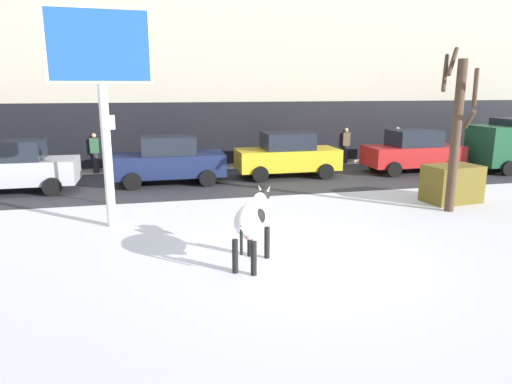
% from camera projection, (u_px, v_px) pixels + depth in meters
% --- Properties ---
extents(ground_plane, '(120.00, 120.00, 0.00)m').
position_uv_depth(ground_plane, '(303.00, 262.00, 9.79)').
color(ground_plane, white).
extents(road_strip, '(60.00, 5.60, 0.01)m').
position_uv_depth(road_strip, '(232.00, 181.00, 18.18)').
color(road_strip, '#333338').
rests_on(road_strip, ground).
extents(building_facade, '(44.00, 6.10, 13.00)m').
position_uv_depth(building_facade, '(208.00, 28.00, 22.61)').
color(building_facade, '#BCB29E').
rests_on(building_facade, ground).
extents(cow_holstein, '(1.30, 1.85, 1.54)m').
position_uv_depth(cow_holstein, '(253.00, 219.00, 9.45)').
color(cow_holstein, silver).
rests_on(cow_holstein, ground).
extents(billboard, '(2.53, 0.33, 5.56)m').
position_uv_depth(billboard, '(100.00, 60.00, 11.36)').
color(billboard, silver).
rests_on(billboard, ground).
extents(car_silver_sedan, '(4.20, 1.99, 1.84)m').
position_uv_depth(car_silver_sedan, '(14.00, 167.00, 16.08)').
color(car_silver_sedan, '#B7BABF').
rests_on(car_silver_sedan, ground).
extents(car_navy_sedan, '(4.20, 1.99, 1.84)m').
position_uv_depth(car_navy_sedan, '(169.00, 160.00, 17.56)').
color(car_navy_sedan, '#19234C').
rests_on(car_navy_sedan, ground).
extents(car_yellow_sedan, '(4.20, 1.99, 1.84)m').
position_uv_depth(car_yellow_sedan, '(287.00, 155.00, 18.93)').
color(car_yellow_sedan, gold).
rests_on(car_yellow_sedan, ground).
extents(car_red_sedan, '(4.20, 1.99, 1.84)m').
position_uv_depth(car_red_sedan, '(413.00, 151.00, 19.99)').
color(car_red_sedan, red).
rests_on(car_red_sedan, ground).
extents(pedestrian_near_billboard, '(0.36, 0.24, 1.73)m').
position_uv_depth(pedestrian_near_billboard, '(396.00, 144.00, 22.84)').
color(pedestrian_near_billboard, '#282833').
rests_on(pedestrian_near_billboard, ground).
extents(pedestrian_by_cars, '(0.36, 0.24, 1.73)m').
position_uv_depth(pedestrian_by_cars, '(346.00, 146.00, 22.25)').
color(pedestrian_by_cars, '#282833').
rests_on(pedestrian_by_cars, ground).
extents(pedestrian_far_left, '(0.36, 0.24, 1.73)m').
position_uv_depth(pedestrian_far_left, '(95.00, 153.00, 19.72)').
color(pedestrian_far_left, '#282833').
rests_on(pedestrian_far_left, ground).
extents(bare_tree_left_lot, '(1.31, 1.30, 4.78)m').
position_uv_depth(bare_tree_left_lot, '(456.00, 129.00, 13.29)').
color(bare_tree_left_lot, '#4C3828').
rests_on(bare_tree_left_lot, ground).
extents(dumpster, '(1.82, 1.30, 1.20)m').
position_uv_depth(dumpster, '(452.00, 184.00, 14.82)').
color(dumpster, brown).
rests_on(dumpster, ground).
extents(street_sign, '(0.44, 0.08, 2.82)m').
position_uv_depth(street_sign, '(110.00, 153.00, 14.16)').
color(street_sign, gray).
rests_on(street_sign, ground).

